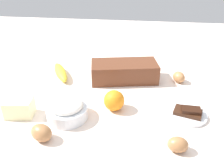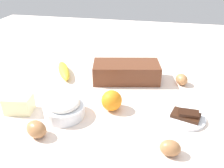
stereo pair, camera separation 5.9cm
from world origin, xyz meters
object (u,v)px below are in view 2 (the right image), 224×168
object	(u,v)px
egg_near_butter	(36,129)
egg_beside_bowl	(170,148)
egg_loose	(182,79)
flour_bowl	(64,108)
banana	(64,70)
orange_fruit	(112,101)
chocolate_plate	(186,117)
butter_block	(19,104)
loaf_pan	(126,71)

from	to	relation	value
egg_near_butter	egg_beside_bowl	size ratio (longest dim) A/B	1.21
egg_loose	flour_bowl	bearing A→B (deg)	-142.04
banana	egg_beside_bowl	world-z (taller)	egg_beside_bowl
orange_fruit	egg_loose	distance (m)	0.35
chocolate_plate	egg_loose	bearing A→B (deg)	90.78
orange_fruit	egg_near_butter	distance (m)	0.26
orange_fruit	butter_block	bearing A→B (deg)	-165.95
loaf_pan	flour_bowl	distance (m)	0.34
banana	egg_loose	world-z (taller)	egg_loose
banana	loaf_pan	bearing A→B (deg)	0.71
flour_bowl	banana	size ratio (longest dim) A/B	0.72
chocolate_plate	orange_fruit	bearing A→B (deg)	178.29
butter_block	egg_near_butter	distance (m)	0.16
orange_fruit	egg_near_butter	size ratio (longest dim) A/B	1.05
banana	egg_beside_bowl	distance (m)	0.62
butter_block	egg_loose	xyz separation A→B (m)	(0.56, 0.32, -0.01)
loaf_pan	orange_fruit	world-z (taller)	loaf_pan
egg_near_butter	egg_loose	distance (m)	0.61
egg_loose	banana	bearing A→B (deg)	-178.53
flour_bowl	egg_beside_bowl	bearing A→B (deg)	-17.24
loaf_pan	butter_block	bearing A→B (deg)	-148.05
flour_bowl	chocolate_plate	size ratio (longest dim) A/B	1.05
butter_block	loaf_pan	bearing A→B (deg)	43.45
egg_beside_bowl	banana	bearing A→B (deg)	139.28
orange_fruit	egg_near_butter	xyz separation A→B (m)	(-0.19, -0.18, -0.01)
flour_bowl	egg_loose	world-z (taller)	flour_bowl
flour_bowl	orange_fruit	xyz separation A→B (m)	(0.15, 0.07, 0.00)
butter_block	egg_near_butter	world-z (taller)	butter_block
loaf_pan	egg_beside_bowl	bearing A→B (deg)	-77.22
flour_bowl	banana	xyz separation A→B (m)	(-0.12, 0.30, -0.01)
loaf_pan	banana	distance (m)	0.29
egg_beside_bowl	flour_bowl	bearing A→B (deg)	162.76
loaf_pan	egg_near_butter	size ratio (longest dim) A/B	4.34
egg_loose	egg_near_butter	bearing A→B (deg)	-136.02
chocolate_plate	banana	bearing A→B (deg)	155.83
orange_fruit	chocolate_plate	bearing A→B (deg)	-1.71
butter_block	chocolate_plate	xyz separation A→B (m)	(0.56, 0.07, -0.02)
orange_fruit	egg_beside_bowl	xyz separation A→B (m)	(0.20, -0.18, -0.01)
egg_near_butter	butter_block	bearing A→B (deg)	138.86
egg_beside_bowl	chocolate_plate	world-z (taller)	egg_beside_bowl
butter_block	egg_near_butter	xyz separation A→B (m)	(0.12, -0.11, -0.00)
loaf_pan	flour_bowl	bearing A→B (deg)	-130.06
butter_block	egg_beside_bowl	bearing A→B (deg)	-11.03
orange_fruit	egg_beside_bowl	world-z (taller)	orange_fruit
banana	egg_near_butter	world-z (taller)	egg_near_butter
loaf_pan	butter_block	size ratio (longest dim) A/B	3.34
butter_block	chocolate_plate	world-z (taller)	butter_block
loaf_pan	banana	xyz separation A→B (m)	(-0.29, -0.00, -0.02)
butter_block	flour_bowl	bearing A→B (deg)	2.96
butter_block	egg_beside_bowl	world-z (taller)	butter_block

